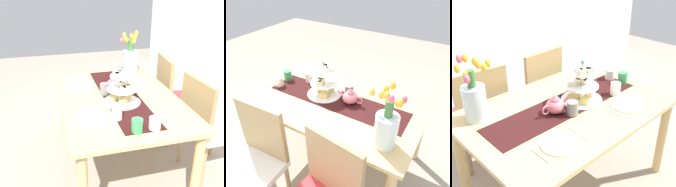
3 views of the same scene
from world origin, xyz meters
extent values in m
plane|color=gray|center=(0.00, 0.00, 0.00)|extent=(8.00, 8.00, 0.00)
cube|color=tan|center=(0.00, 0.00, 0.71)|extent=(1.46, 0.96, 0.03)
cylinder|color=tan|center=(-0.66, -0.41, 0.35)|extent=(0.07, 0.07, 0.69)
cylinder|color=tan|center=(-0.66, 0.41, 0.35)|extent=(0.07, 0.07, 0.69)
cylinder|color=tan|center=(0.66, 0.41, 0.35)|extent=(0.07, 0.07, 0.69)
cylinder|color=#9C8254|center=(-0.12, 0.94, 0.21)|extent=(0.04, 0.04, 0.41)
cylinder|color=#9C8254|center=(-0.47, 0.98, 0.21)|extent=(0.04, 0.04, 0.41)
cylinder|color=#9C8254|center=(-0.16, 0.58, 0.21)|extent=(0.04, 0.04, 0.41)
cylinder|color=#9C8254|center=(-0.52, 0.62, 0.21)|extent=(0.04, 0.04, 0.41)
cube|color=red|center=(-0.32, 0.78, 0.43)|extent=(0.47, 0.47, 0.05)
cube|color=#9C8254|center=(-0.34, 0.59, 0.69)|extent=(0.42, 0.08, 0.45)
cylinder|color=#9C8254|center=(0.08, 0.95, 0.21)|extent=(0.04, 0.04, 0.41)
cylinder|color=#9C8254|center=(0.46, 0.61, 0.21)|extent=(0.04, 0.04, 0.41)
cylinder|color=#9C8254|center=(0.10, 0.59, 0.21)|extent=(0.04, 0.04, 0.41)
cube|color=silver|center=(0.27, 0.78, 0.43)|extent=(0.44, 0.44, 0.05)
cube|color=#9C8254|center=(0.28, 0.59, 0.69)|extent=(0.42, 0.06, 0.45)
cube|color=black|center=(0.00, 0.03, 0.72)|extent=(1.22, 0.29, 0.00)
cylinder|color=beige|center=(0.13, 0.00, 0.87)|extent=(0.01, 0.01, 0.28)
cylinder|color=white|center=(0.13, 0.00, 0.73)|extent=(0.30, 0.30, 0.01)
cylinder|color=white|center=(0.13, 0.00, 0.84)|extent=(0.24, 0.24, 0.01)
cylinder|color=white|center=(0.13, 0.00, 0.95)|extent=(0.19, 0.19, 0.01)
cube|color=#EDC777|center=(0.20, -0.01, 0.76)|extent=(0.07, 0.07, 0.05)
cube|color=#E2CA7E|center=(0.10, 0.05, 0.75)|extent=(0.08, 0.08, 0.04)
cube|color=#E0D178|center=(0.10, -0.06, 0.76)|extent=(0.08, 0.08, 0.05)
cube|color=beige|center=(0.18, 0.00, 0.86)|extent=(0.06, 0.04, 0.03)
cube|color=#F2E9B4|center=(0.17, 0.01, 0.86)|extent=(0.06, 0.05, 0.03)
cube|color=#F1E9C4|center=(0.16, 0.06, 0.86)|extent=(0.05, 0.07, 0.03)
cube|color=beige|center=(0.13, 0.04, 0.86)|extent=(0.04, 0.06, 0.03)
cube|color=beige|center=(0.07, 0.04, 0.86)|extent=(0.06, 0.07, 0.03)
cube|color=#F1E9C1|center=(0.11, 0.01, 0.97)|extent=(0.07, 0.06, 0.03)
cube|color=beige|center=(0.08, -0.02, 0.97)|extent=(0.07, 0.06, 0.03)
cube|color=beige|center=(0.11, -0.03, 0.97)|extent=(0.06, 0.07, 0.03)
cube|color=beige|center=(0.14, -0.05, 0.97)|extent=(0.04, 0.06, 0.03)
cube|color=silver|center=(0.15, -0.05, 0.97)|extent=(0.06, 0.07, 0.03)
cube|color=#E6E9C4|center=(0.17, -0.04, 0.97)|extent=(0.06, 0.07, 0.03)
sphere|color=#389356|center=(0.13, 0.00, 1.02)|extent=(0.02, 0.02, 0.02)
ellipsoid|color=#D66B75|center=(-0.12, 0.00, 0.78)|extent=(0.13, 0.13, 0.10)
cone|color=#D66B75|center=(-0.12, 0.00, 0.84)|extent=(0.06, 0.06, 0.04)
cylinder|color=#D66B75|center=(-0.03, 0.00, 0.79)|extent=(0.07, 0.02, 0.06)
torus|color=#D66B75|center=(-0.20, 0.00, 0.78)|extent=(0.07, 0.01, 0.07)
cylinder|color=silver|center=(-0.54, 0.29, 0.84)|extent=(0.15, 0.15, 0.23)
cylinder|color=#3D7538|center=(-0.54, 0.29, 1.00)|extent=(0.05, 0.05, 0.12)
ellipsoid|color=yellow|center=(-0.42, 0.28, 1.08)|extent=(0.04, 0.04, 0.06)
ellipsoid|color=yellow|center=(-0.49, 0.32, 1.10)|extent=(0.04, 0.04, 0.06)
ellipsoid|color=yellow|center=(-0.53, 0.34, 1.12)|extent=(0.04, 0.04, 0.06)
ellipsoid|color=#E5607A|center=(-0.56, 0.36, 1.12)|extent=(0.04, 0.04, 0.06)
ellipsoid|color=yellow|center=(-0.60, 0.32, 1.08)|extent=(0.04, 0.04, 0.06)
ellipsoid|color=yellow|center=(-0.58, 0.27, 1.05)|extent=(0.04, 0.04, 0.06)
ellipsoid|color=#E5607A|center=(-0.60, 0.21, 1.05)|extent=(0.04, 0.04, 0.06)
ellipsoid|color=yellow|center=(-0.52, 0.22, 1.12)|extent=(0.04, 0.04, 0.06)
ellipsoid|color=yellow|center=(-0.48, 0.22, 1.09)|extent=(0.04, 0.04, 0.06)
cylinder|color=white|center=(0.58, 0.10, 0.76)|extent=(0.08, 0.08, 0.08)
cylinder|color=white|center=(-0.33, -0.27, 0.73)|extent=(0.23, 0.23, 0.01)
cube|color=silver|center=(-0.47, -0.27, 0.72)|extent=(0.02, 0.15, 0.01)
cube|color=silver|center=(-0.18, -0.27, 0.72)|extent=(0.01, 0.17, 0.01)
cylinder|color=white|center=(0.31, -0.27, 0.73)|extent=(0.23, 0.23, 0.01)
cube|color=silver|center=(0.17, -0.27, 0.72)|extent=(0.02, 0.15, 0.01)
cube|color=silver|center=(0.46, -0.27, 0.72)|extent=(0.02, 0.17, 0.01)
cylinder|color=slate|center=(-0.06, -0.10, 0.77)|extent=(0.08, 0.08, 0.09)
cylinder|color=white|center=(0.38, -0.11, 0.77)|extent=(0.08, 0.08, 0.09)
cylinder|color=#389356|center=(0.58, -0.03, 0.77)|extent=(0.08, 0.08, 0.09)
camera|label=1|loc=(2.01, -0.58, 1.67)|focal=43.52mm
camera|label=2|loc=(-0.84, 1.36, 1.80)|focal=36.36mm
camera|label=3|loc=(-1.21, -1.23, 1.72)|focal=45.81mm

